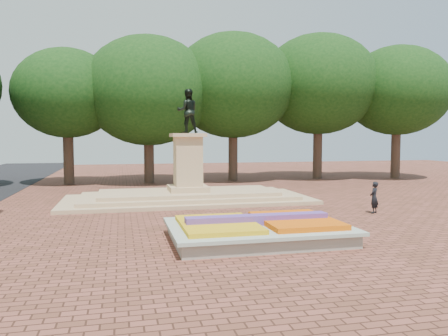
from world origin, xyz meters
TOP-DOWN VIEW (x-y plane):
  - ground at (0.00, 0.00)m, footprint 90.00×90.00m
  - flower_bed at (1.03, -2.00)m, footprint 6.30×4.30m
  - monument at (0.00, 8.00)m, footprint 14.00×6.00m
  - tree_row_back at (2.33, 18.00)m, footprint 44.80×8.80m
  - pedestrian at (8.18, 1.99)m, footprint 0.67×0.63m

SIDE VIEW (x-z plane):
  - ground at x=0.00m, z-range 0.00..0.00m
  - flower_bed at x=1.03m, z-range -0.08..0.83m
  - pedestrian at x=8.18m, z-range 0.00..1.54m
  - monument at x=0.00m, z-range -2.32..4.09m
  - tree_row_back at x=2.33m, z-range 1.46..11.89m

